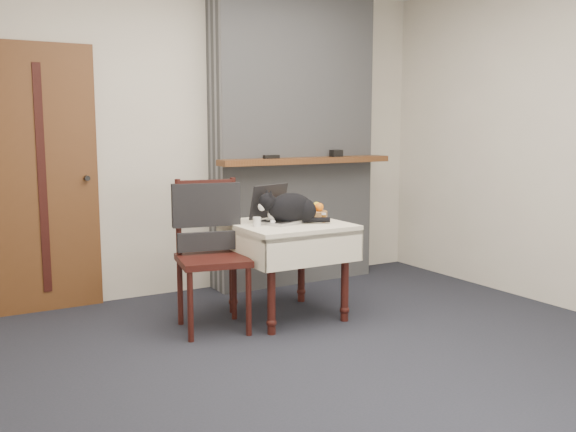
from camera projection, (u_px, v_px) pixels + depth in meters
name	position (u px, v px, depth m)	size (l,w,h in m)	color
ground	(321.00, 363.00, 3.81)	(4.50, 4.50, 0.00)	black
room_shell	(282.00, 66.00, 3.96)	(4.52, 4.01, 2.61)	beige
door	(42.00, 179.00, 4.76)	(0.82, 0.10, 2.00)	brown
chimney	(293.00, 137.00, 5.66)	(1.62, 0.48, 2.60)	gray
side_table	(288.00, 238.00, 4.65)	(0.78, 0.78, 0.70)	black
laptop	(278.00, 213.00, 4.66)	(0.45, 0.41, 0.27)	#B7B7BC
cat	(291.00, 208.00, 4.59)	(0.50, 0.28, 0.25)	black
cream_jar	(257.00, 222.00, 4.46)	(0.06, 0.06, 0.07)	silver
pill_bottle	(324.00, 218.00, 4.64)	(0.03, 0.03, 0.07)	#9A5613
fruit_basket	(312.00, 212.00, 4.80)	(0.22, 0.22, 0.13)	#A77843
desk_clutter	(309.00, 219.00, 4.79)	(0.13, 0.01, 0.01)	black
chair	(209.00, 233.00, 4.43)	(0.54, 0.54, 1.03)	black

